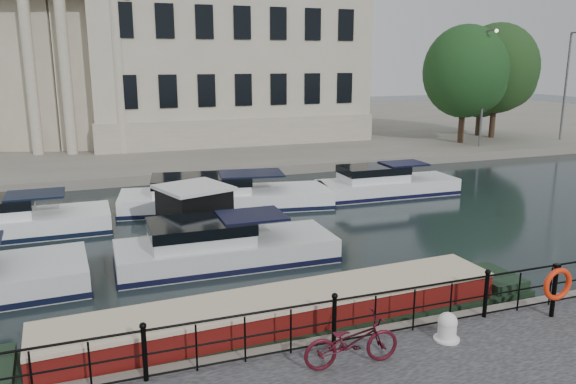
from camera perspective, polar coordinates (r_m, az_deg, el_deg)
The scene contains 12 objects.
ground_plane at distance 14.81m, azimuth 0.88°, elevation -13.23°, with size 160.00×160.00×0.00m, color black.
far_bank at distance 51.97m, azimuth -14.85°, elevation 5.87°, with size 120.00×42.00×0.55m, color #6B665B.
railing at distance 12.43m, azimuth 4.72°, elevation -12.59°, with size 24.14×0.14×1.22m.
civic_building at distance 47.22m, azimuth -16.05°, elevation 13.33°, with size 53.55×31.84×16.85m.
lamp_posts at distance 45.21m, azimuth 23.11°, elevation 9.97°, with size 8.24×1.55×8.07m.
bicycle at distance 11.78m, azimuth 6.48°, elevation -14.82°, with size 0.71×2.03×1.06m, color #430C17.
mooring_bollard at distance 13.24m, azimuth 15.87°, elevation -13.06°, with size 0.58×0.58×0.65m.
life_ring_post at distance 14.98m, azimuth 25.67°, elevation -8.51°, with size 0.82×0.21×1.34m.
narrowboat at distance 13.81m, azimuth -0.50°, elevation -13.63°, with size 14.07×2.46×1.52m.
harbour_hut at distance 21.09m, azimuth -9.47°, elevation -2.46°, with size 3.84×3.51×2.20m.
cabin_cruisers at distance 21.93m, azimuth -13.53°, elevation -3.63°, with size 27.80×11.05×1.99m.
trees at distance 46.22m, azimuth 19.34°, elevation 11.10°, with size 10.33×8.38×8.87m.
Camera 1 is at (-4.78, -12.36, 6.62)m, focal length 35.00 mm.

